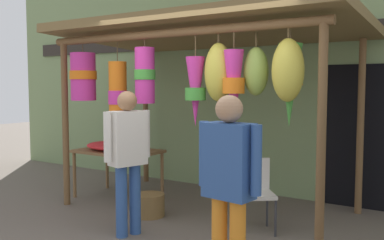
# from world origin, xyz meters

# --- Properties ---
(ground_plane) EXTENTS (30.00, 30.00, 0.00)m
(ground_plane) POSITION_xyz_m (0.00, 0.00, 0.00)
(ground_plane) COLOR #60564C
(shop_facade) EXTENTS (11.69, 0.29, 3.98)m
(shop_facade) POSITION_xyz_m (0.01, 2.38, 1.99)
(shop_facade) COLOR #7A9360
(shop_facade) RESTS_ON ground_plane
(market_stall_canopy) EXTENTS (4.12, 2.31, 2.56)m
(market_stall_canopy) POSITION_xyz_m (-0.35, 0.82, 2.19)
(market_stall_canopy) COLOR brown
(market_stall_canopy) RESTS_ON ground_plane
(display_table) EXTENTS (1.24, 0.81, 0.73)m
(display_table) POSITION_xyz_m (-1.85, 0.85, 0.66)
(display_table) COLOR brown
(display_table) RESTS_ON ground_plane
(flower_heap_on_table) EXTENTS (0.83, 0.58, 0.13)m
(flower_heap_on_table) POSITION_xyz_m (-1.91, 0.77, 0.80)
(flower_heap_on_table) COLOR red
(flower_heap_on_table) RESTS_ON display_table
(folding_chair) EXTENTS (0.56, 0.56, 0.84)m
(folding_chair) POSITION_xyz_m (0.52, 0.62, 0.50)
(folding_chair) COLOR beige
(folding_chair) RESTS_ON ground_plane
(wicker_basket_by_table) EXTENTS (0.40, 0.40, 0.29)m
(wicker_basket_by_table) POSITION_xyz_m (-0.86, 0.36, 0.15)
(wicker_basket_by_table) COLOR brown
(wicker_basket_by_table) RESTS_ON ground_plane
(customer_foreground) EXTENTS (0.33, 0.57, 1.64)m
(customer_foreground) POSITION_xyz_m (-0.61, -0.33, 0.97)
(customer_foreground) COLOR #2D5193
(customer_foreground) RESTS_ON ground_plane
(shopper_by_bananas) EXTENTS (0.59, 0.27, 1.63)m
(shopper_by_bananas) POSITION_xyz_m (1.00, -0.96, 0.96)
(shopper_by_bananas) COLOR orange
(shopper_by_bananas) RESTS_ON ground_plane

